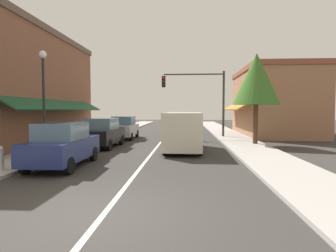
{
  "coord_description": "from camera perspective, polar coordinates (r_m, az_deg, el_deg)",
  "views": [
    {
      "loc": [
        1.79,
        -5.81,
        2.27
      ],
      "look_at": [
        0.53,
        13.4,
        1.16
      ],
      "focal_mm": 29.98,
      "sensor_mm": 36.0,
      "label": 1
    }
  ],
  "objects": [
    {
      "name": "ground_plane",
      "position": [
        23.98,
        -0.56,
        -2.12
      ],
      "size": [
        80.0,
        80.0,
        0.0
      ],
      "primitive_type": "plane",
      "color": "#33302D"
    },
    {
      "name": "sidewalk_left",
      "position": [
        25.0,
        -13.24,
        -1.85
      ],
      "size": [
        2.6,
        56.0,
        0.12
      ],
      "primitive_type": "cube",
      "color": "#A39E99",
      "rests_on": "ground"
    },
    {
      "name": "sidewalk_right",
      "position": [
        24.2,
        12.55,
        -2.01
      ],
      "size": [
        2.6,
        56.0,
        0.12
      ],
      "primitive_type": "cube",
      "color": "#A39E99",
      "rests_on": "ground"
    },
    {
      "name": "lane_center_stripe",
      "position": [
        23.98,
        -0.56,
        -2.12
      ],
      "size": [
        0.14,
        52.0,
        0.01
      ],
      "primitive_type": "cube",
      "color": "silver",
      "rests_on": "ground"
    },
    {
      "name": "storefront_left_block",
      "position": [
        20.78,
        -27.18,
        7.01
      ],
      "size": [
        5.35,
        14.2,
        7.49
      ],
      "color": "brown",
      "rests_on": "ground"
    },
    {
      "name": "storefront_right_block",
      "position": [
        26.97,
        20.61,
        4.58
      ],
      "size": [
        6.91,
        10.2,
        5.93
      ],
      "color": "#9E6B4C",
      "rests_on": "ground"
    },
    {
      "name": "parked_car_nearest_left",
      "position": [
        11.93,
        -20.61,
        -3.62
      ],
      "size": [
        1.83,
        4.13,
        1.77
      ],
      "rotation": [
        0.0,
        0.0,
        0.01
      ],
      "color": "navy",
      "rests_on": "ground"
    },
    {
      "name": "parked_car_second_left",
      "position": [
        17.41,
        -13.12,
        -1.37
      ],
      "size": [
        1.86,
        4.14,
        1.77
      ],
      "rotation": [
        0.0,
        0.0,
        -0.02
      ],
      "color": "black",
      "rests_on": "ground"
    },
    {
      "name": "parked_car_third_left",
      "position": [
        22.17,
        -8.95,
        -0.33
      ],
      "size": [
        1.82,
        4.12,
        1.77
      ],
      "rotation": [
        0.0,
        0.0,
        0.01
      ],
      "color": "#B7BABF",
      "rests_on": "ground"
    },
    {
      "name": "van_in_lane",
      "position": [
        15.57,
        3.1,
        -0.84
      ],
      "size": [
        2.06,
        5.21,
        2.12
      ],
      "rotation": [
        0.0,
        0.0,
        -0.01
      ],
      "color": "beige",
      "rests_on": "ground"
    },
    {
      "name": "traffic_signal_mast_arm",
      "position": [
        23.04,
        6.79,
        6.86
      ],
      "size": [
        5.1,
        0.5,
        5.4
      ],
      "color": "#333333",
      "rests_on": "ground"
    },
    {
      "name": "street_lamp_left_near",
      "position": [
        14.93,
        -23.99,
        7.39
      ],
      "size": [
        0.36,
        0.36,
        5.11
      ],
      "color": "black",
      "rests_on": "ground"
    },
    {
      "name": "tree_right_near",
      "position": [
        18.78,
        17.51,
        9.06
      ],
      "size": [
        2.94,
        2.94,
        5.85
      ],
      "color": "#4C331E",
      "rests_on": "ground"
    },
    {
      "name": "fire_hydrant",
      "position": [
        11.66,
        -30.93,
        -5.66
      ],
      "size": [
        0.22,
        0.22,
        0.87
      ],
      "color": "#B2B2B7",
      "rests_on": "ground"
    }
  ]
}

